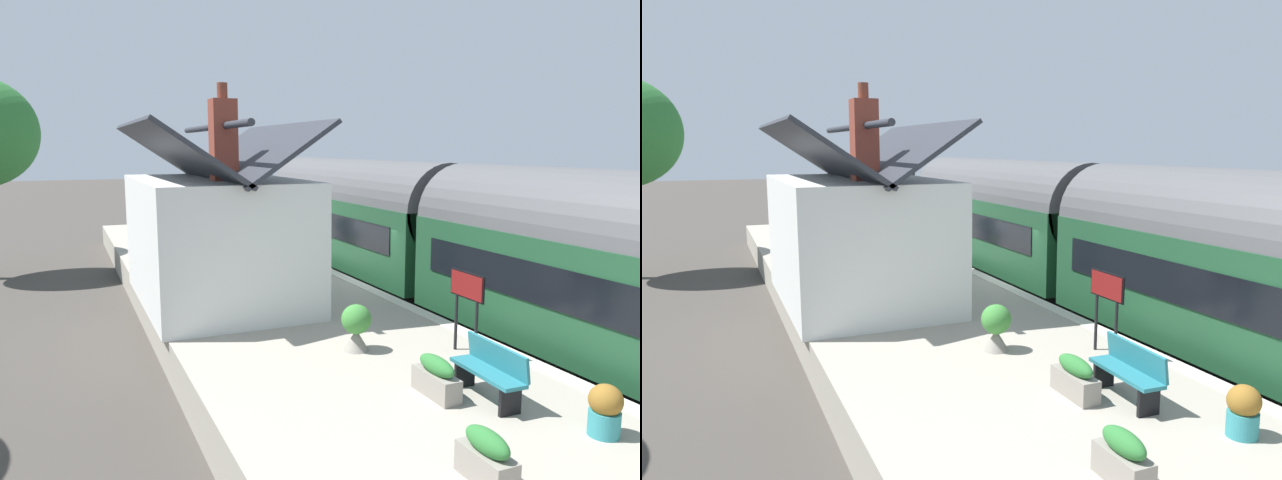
{
  "view_description": "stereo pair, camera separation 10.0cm",
  "coord_description": "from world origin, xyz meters",
  "views": [
    {
      "loc": [
        -15.13,
        8.76,
        4.73
      ],
      "look_at": [
        1.59,
        1.5,
        1.9
      ],
      "focal_mm": 33.53,
      "sensor_mm": 36.0,
      "label": 1
    },
    {
      "loc": [
        -15.17,
        8.67,
        4.73
      ],
      "look_at": [
        1.59,
        1.5,
        1.9
      ],
      "focal_mm": 33.53,
      "sensor_mm": 36.0,
      "label": 2
    }
  ],
  "objects": [
    {
      "name": "rail_far",
      "position": [
        0.0,
        -0.18,
        0.07
      ],
      "size": [
        52.0,
        0.08,
        0.14
      ],
      "primitive_type": "cube",
      "color": "gray",
      "rests_on": "ground"
    },
    {
      "name": "train",
      "position": [
        -6.52,
        -0.9,
        2.22
      ],
      "size": [
        31.37,
        2.73,
        4.32
      ],
      "color": "black",
      "rests_on": "ground"
    },
    {
      "name": "ground_plane",
      "position": [
        0.0,
        0.0,
        0.0
      ],
      "size": [
        160.0,
        160.0,
        0.0
      ],
      "primitive_type": "plane",
      "color": "#423D38"
    },
    {
      "name": "station_building",
      "position": [
        -0.5,
        5.25,
        2.56
      ],
      "size": [
        6.4,
        3.95,
        5.28
      ],
      "color": "white",
      "rests_on": "platform"
    },
    {
      "name": "station_sign_board",
      "position": [
        -6.38,
        2.0,
        2.09
      ],
      "size": [
        0.96,
        0.06,
        1.57
      ],
      "color": "black",
      "rests_on": "platform"
    },
    {
      "name": "lamp_post_platform",
      "position": [
        4.83,
        1.97,
        3.63
      ],
      "size": [
        0.32,
        0.5,
        3.95
      ],
      "color": "black",
      "rests_on": "platform"
    },
    {
      "name": "planter_edge_far",
      "position": [
        8.84,
        2.32,
        1.38
      ],
      "size": [
        0.74,
        0.74,
        0.9
      ],
      "color": "black",
      "rests_on": "platform"
    },
    {
      "name": "planter_corner_building",
      "position": [
        -10.04,
        4.46,
        1.21
      ],
      "size": [
        0.79,
        0.32,
        0.64
      ],
      "color": "gray",
      "rests_on": "platform"
    },
    {
      "name": "rail_near",
      "position": [
        0.0,
        -1.62,
        0.07
      ],
      "size": [
        52.0,
        0.08,
        0.14
      ],
      "primitive_type": "cube",
      "color": "gray",
      "rests_on": "ground"
    },
    {
      "name": "planter_under_sign",
      "position": [
        -7.76,
        3.59,
        1.21
      ],
      "size": [
        0.93,
        0.32,
        0.64
      ],
      "color": "gray",
      "rests_on": "platform"
    },
    {
      "name": "bench_mid_platform",
      "position": [
        -8.2,
        2.92,
        1.37
      ],
      "size": [
        1.42,
        0.49,
        0.88
      ],
      "color": "#26727F",
      "rests_on": "platform"
    },
    {
      "name": "bench_near_building",
      "position": [
        7.05,
        3.0,
        1.37
      ],
      "size": [
        1.4,
        0.43,
        0.88
      ],
      "color": "#26727F",
      "rests_on": "platform"
    },
    {
      "name": "planter_by_door",
      "position": [
        -5.37,
        3.77,
        1.36
      ],
      "size": [
        0.57,
        0.57,
        0.9
      ],
      "color": "gray",
      "rests_on": "platform"
    },
    {
      "name": "platform_edge_coping",
      "position": [
        0.0,
        1.18,
        0.91
      ],
      "size": [
        32.0,
        0.36,
        0.02
      ],
      "primitive_type": "cube",
      "color": "beige",
      "rests_on": "platform"
    },
    {
      "name": "planter_edge_near",
      "position": [
        -9.75,
        2.27,
        1.26
      ],
      "size": [
        0.44,
        0.44,
        0.72
      ],
      "color": "teal",
      "rests_on": "platform"
    },
    {
      "name": "planter_bench_left",
      "position": [
        4.13,
        1.78,
        1.23
      ],
      "size": [
        0.34,
        0.34,
        0.66
      ],
      "color": "black",
      "rests_on": "platform"
    },
    {
      "name": "bench_platform_end",
      "position": [
        9.92,
        2.67,
        1.37
      ],
      "size": [
        1.41,
        0.47,
        0.88
      ],
      "color": "#26727F",
      "rests_on": "platform"
    },
    {
      "name": "platform",
      "position": [
        0.0,
        3.99,
        0.45
      ],
      "size": [
        32.0,
        5.98,
        0.9
      ],
      "primitive_type": "cube",
      "color": "#A39B8C",
      "rests_on": "ground"
    }
  ]
}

